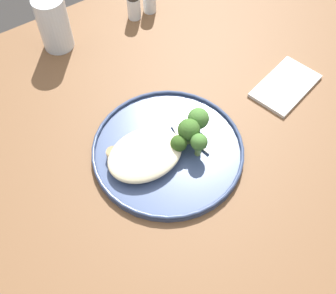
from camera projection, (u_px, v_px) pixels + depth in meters
name	position (u px, v px, depth m)	size (l,w,h in m)	color
ground	(165.00, 273.00, 1.42)	(6.00, 6.00, 0.00)	#2D2B28
wooden_dining_table	(163.00, 176.00, 0.87)	(1.40, 1.00, 0.74)	brown
dinner_plate	(168.00, 150.00, 0.80)	(0.29, 0.29, 0.02)	#38476B
noodle_bed	(145.00, 154.00, 0.78)	(0.15, 0.11, 0.03)	beige
seared_scallop_left_edge	(146.00, 144.00, 0.80)	(0.02, 0.02, 0.02)	#E5C689
seared_scallop_center_golden	(113.00, 153.00, 0.78)	(0.03, 0.03, 0.02)	#DBB77A
seared_scallop_half_hidden	(149.00, 157.00, 0.78)	(0.03, 0.03, 0.01)	beige
seared_scallop_right_edge	(130.00, 151.00, 0.79)	(0.03, 0.03, 0.01)	#E5C689
seared_scallop_rear_pale	(145.00, 174.00, 0.76)	(0.02, 0.02, 0.01)	beige
seared_scallop_tilted_round	(129.00, 171.00, 0.76)	(0.03, 0.03, 0.02)	#DBB77A
seared_scallop_front_small	(154.00, 166.00, 0.77)	(0.03, 0.03, 0.01)	#DBB77A
broccoli_floret_center_pile	(198.00, 119.00, 0.80)	(0.04, 0.04, 0.06)	#89A356
broccoli_floret_small_sprig	(189.00, 130.00, 0.78)	(0.04, 0.04, 0.06)	#7A994C
broccoli_floret_rear_charred	(179.00, 144.00, 0.78)	(0.03, 0.03, 0.04)	#89A356
broccoli_floret_split_head	(199.00, 143.00, 0.77)	(0.03, 0.03, 0.06)	#7A994C
onion_sliver_curled_piece	(178.00, 135.00, 0.82)	(0.05, 0.01, 0.00)	silver
onion_sliver_short_strip	(200.00, 145.00, 0.80)	(0.05, 0.01, 0.00)	silver
water_glass	(54.00, 26.00, 0.93)	(0.07, 0.07, 0.13)	silver
folded_napkin	(285.00, 86.00, 0.90)	(0.15, 0.09, 0.01)	silver
pepper_shaker	(134.00, 6.00, 1.00)	(0.03, 0.03, 0.07)	white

